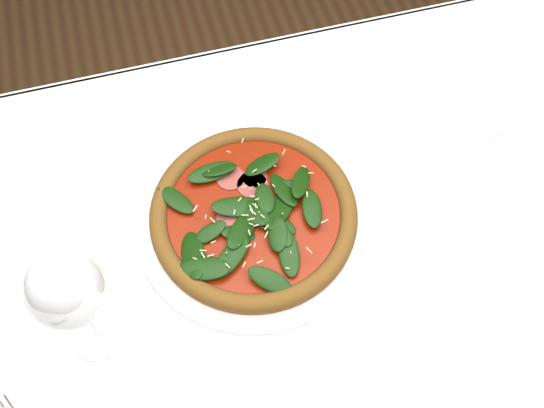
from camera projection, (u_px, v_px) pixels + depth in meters
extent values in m
plane|color=brown|center=(299.00, 392.00, 1.44)|extent=(6.00, 6.00, 0.00)
cube|color=white|center=(319.00, 271.00, 0.81)|extent=(1.20, 0.80, 0.04)
cylinder|color=#503620|center=(1.00, 261.00, 1.22)|extent=(0.06, 0.06, 0.71)
cylinder|color=#503620|center=(490.00, 143.00, 1.36)|extent=(0.06, 0.06, 0.71)
cube|color=white|center=(247.00, 90.00, 1.07)|extent=(1.20, 0.01, 0.22)
cylinder|color=white|center=(254.00, 219.00, 0.82)|extent=(0.32, 0.32, 0.01)
torus|color=white|center=(254.00, 218.00, 0.81)|extent=(0.32, 0.32, 0.01)
cylinder|color=#955324|center=(254.00, 216.00, 0.81)|extent=(0.35, 0.35, 0.01)
torus|color=#AD7028|center=(254.00, 213.00, 0.80)|extent=(0.35, 0.35, 0.02)
cylinder|color=#911E05|center=(254.00, 213.00, 0.80)|extent=(0.29, 0.29, 0.00)
cylinder|color=#A25041|center=(254.00, 212.00, 0.80)|extent=(0.26, 0.26, 0.00)
ellipsoid|color=#123609|center=(253.00, 208.00, 0.79)|extent=(0.28, 0.28, 0.02)
cylinder|color=#F8DEA1|center=(253.00, 206.00, 0.78)|extent=(0.26, 0.26, 0.00)
cylinder|color=white|center=(100.00, 332.00, 0.74)|extent=(0.07, 0.07, 0.00)
cylinder|color=white|center=(89.00, 319.00, 0.70)|extent=(0.01, 0.01, 0.10)
ellipsoid|color=white|center=(66.00, 289.00, 0.62)|extent=(0.08, 0.08, 0.11)
cylinder|color=white|center=(464.00, 109.00, 0.91)|extent=(0.13, 0.13, 0.01)
torus|color=white|center=(464.00, 108.00, 0.91)|extent=(0.13, 0.13, 0.01)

